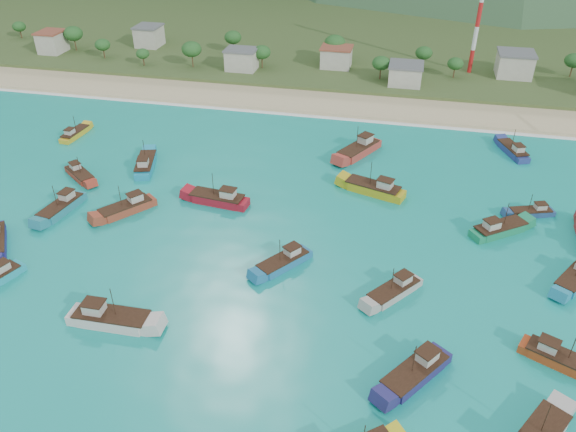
% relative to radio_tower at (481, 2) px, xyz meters
% --- Properties ---
extents(ground, '(600.00, 600.00, 0.00)m').
position_rel_radio_tower_xyz_m(ground, '(-38.85, -108.00, -21.36)').
color(ground, '#0D958B').
rests_on(ground, ground).
extents(beach, '(400.00, 18.00, 1.20)m').
position_rel_radio_tower_xyz_m(beach, '(-38.85, -29.00, -21.36)').
color(beach, beige).
rests_on(beach, ground).
extents(land, '(400.00, 110.00, 2.40)m').
position_rel_radio_tower_xyz_m(land, '(-38.85, 32.00, -21.36)').
color(land, '#385123').
rests_on(land, ground).
extents(surf_line, '(400.00, 2.50, 0.08)m').
position_rel_radio_tower_xyz_m(surf_line, '(-38.85, -38.50, -21.36)').
color(surf_line, white).
rests_on(surf_line, ground).
extents(village, '(206.81, 27.44, 7.25)m').
position_rel_radio_tower_xyz_m(village, '(-20.40, -5.10, -16.76)').
color(village, beige).
rests_on(village, ground).
extents(vegetation, '(276.85, 25.93, 8.75)m').
position_rel_radio_tower_xyz_m(vegetation, '(-48.03, -4.99, -16.12)').
color(vegetation, '#235623').
rests_on(vegetation, ground).
extents(radio_tower, '(1.20, 1.20, 39.53)m').
position_rel_radio_tower_xyz_m(radio_tower, '(0.00, 0.00, 0.00)').
color(radio_tower, red).
rests_on(radio_tower, ground).
extents(boat_1, '(8.54, 4.91, 4.85)m').
position_rel_radio_tower_xyz_m(boat_1, '(7.55, -75.56, -20.88)').
color(boat_1, navy).
rests_on(boat_1, ground).
extents(boat_3, '(8.35, 9.50, 5.80)m').
position_rel_radio_tower_xyz_m(boat_3, '(-15.70, -103.37, -20.70)').
color(boat_3, '#AFA59D').
rests_on(boat_3, ground).
extents(boat_4, '(10.50, 8.82, 6.31)m').
position_rel_radio_tower_xyz_m(boat_4, '(1.22, -82.97, -20.61)').
color(boat_4, '#148153').
rests_on(boat_4, ground).
extents(boat_6, '(3.31, 9.02, 5.22)m').
position_rel_radio_tower_xyz_m(boat_6, '(-92.14, -62.56, -20.81)').
color(boat_6, gold).
rests_on(boat_6, ground).
extents(boat_11, '(9.17, 10.81, 6.52)m').
position_rel_radio_tower_xyz_m(boat_11, '(-12.14, -118.84, -20.57)').
color(boat_11, navy).
rests_on(boat_11, ground).
extents(boat_12, '(9.01, 7.70, 5.44)m').
position_rel_radio_tower_xyz_m(boat_12, '(-80.69, -80.43, -20.77)').
color(boat_12, '#AC3222').
rests_on(boat_12, ground).
extents(boat_14, '(9.25, 12.78, 7.41)m').
position_rel_radio_tower_xyz_m(boat_14, '(-26.11, -57.54, -20.41)').
color(boat_14, '#B0372E').
rests_on(boat_14, ground).
extents(boat_16, '(9.06, 10.39, 6.32)m').
position_rel_radio_tower_xyz_m(boat_16, '(-65.37, -90.51, -20.61)').
color(boat_16, '#953924').
rests_on(boat_16, ground).
extents(boat_18, '(8.21, 10.24, 6.07)m').
position_rel_radio_tower_xyz_m(boat_18, '(11.52, -94.33, -20.65)').
color(boat_18, teal).
rests_on(boat_18, ground).
extents(boat_21, '(6.47, 10.33, 5.88)m').
position_rel_radio_tower_xyz_m(boat_21, '(7.08, -49.98, -20.69)').
color(boat_21, navy).
rests_on(boat_21, ground).
extents(boat_22, '(10.31, 6.88, 5.91)m').
position_rel_radio_tower_xyz_m(boat_22, '(6.18, -112.50, -20.68)').
color(boat_22, '#B43E18').
rests_on(boat_22, ground).
extents(boat_25, '(11.71, 4.65, 6.74)m').
position_rel_radio_tower_xyz_m(boat_25, '(-49.80, -83.90, -20.53)').
color(boat_25, maroon).
rests_on(boat_25, ground).
extents(boat_26, '(12.34, 6.98, 6.99)m').
position_rel_radio_tower_xyz_m(boat_26, '(-21.37, -73.75, -20.48)').
color(boat_26, '#B5A018').
rests_on(boat_26, ground).
extents(boat_27, '(6.16, 11.42, 6.47)m').
position_rel_radio_tower_xyz_m(boat_27, '(-69.26, -73.71, -20.58)').
color(boat_27, '#158CB1').
rests_on(boat_27, ground).
extents(boat_29, '(11.89, 3.72, 6.99)m').
position_rel_radio_tower_xyz_m(boat_29, '(-54.28, -118.20, -20.49)').
color(boat_29, beige).
rests_on(boat_29, ground).
extents(boat_32, '(4.72, 11.01, 6.29)m').
position_rel_radio_tower_xyz_m(boat_32, '(-77.30, -92.86, -20.61)').
color(boat_32, teal).
rests_on(boat_32, ground).
extents(boat_33, '(8.27, 9.77, 5.89)m').
position_rel_radio_tower_xyz_m(boat_33, '(-33.46, -100.06, -20.69)').
color(boat_33, '#1E6899').
rests_on(boat_33, ground).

